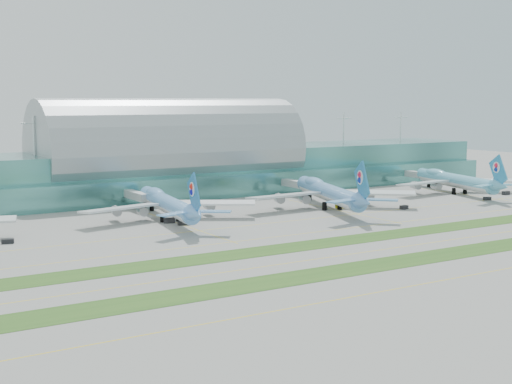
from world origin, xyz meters
TOP-DOWN VIEW (x-y plane):
  - ground at (0.00, 0.00)m, footprint 700.00×700.00m
  - terminal at (0.01, 128.79)m, footprint 340.00×69.10m
  - grass_strip_near at (0.00, -28.00)m, footprint 420.00×12.00m
  - grass_strip_far at (0.00, 2.00)m, footprint 420.00×12.00m
  - taxiline_a at (0.00, -48.00)m, footprint 420.00×0.35m
  - taxiline_b at (0.00, -14.00)m, footprint 420.00×0.35m
  - taxiline_c at (0.00, 18.00)m, footprint 420.00×0.35m
  - taxiline_d at (0.00, 40.00)m, footprint 420.00×0.35m
  - airliner_b at (-30.85, 65.16)m, footprint 63.21×72.46m
  - airliner_c at (34.85, 57.23)m, footprint 65.88×76.50m
  - airliner_d at (112.71, 64.26)m, footprint 62.24×71.91m
  - gse_b at (-88.99, 50.90)m, footprint 3.87×2.71m
  - gse_c at (-30.63, 52.33)m, footprint 4.34×2.84m
  - gse_d at (-33.08, 58.53)m, footprint 4.13×2.68m
  - gse_e at (38.83, 54.80)m, footprint 3.80×2.55m
  - gse_f at (58.38, 39.53)m, footprint 3.62×2.49m
  - gse_g at (106.54, 39.97)m, footprint 3.50×2.48m
  - gse_h at (127.78, 47.57)m, footprint 3.69×1.83m

SIDE VIEW (x-z plane):
  - ground at x=0.00m, z-range 0.00..0.00m
  - taxiline_a at x=0.00m, z-range 0.00..0.01m
  - taxiline_b at x=0.00m, z-range 0.00..0.01m
  - taxiline_c at x=0.00m, z-range 0.00..0.01m
  - taxiline_d at x=0.00m, z-range 0.00..0.01m
  - grass_strip_near at x=0.00m, z-range 0.00..0.08m
  - grass_strip_far at x=0.00m, z-range 0.00..0.08m
  - gse_b at x=-88.99m, z-range 0.00..1.38m
  - gse_g at x=106.54m, z-range 0.00..1.39m
  - gse_c at x=-30.63m, z-range 0.00..1.40m
  - gse_f at x=58.38m, z-range 0.00..1.48m
  - gse_h at x=127.78m, z-range 0.00..1.69m
  - gse_d at x=-33.08m, z-range 0.00..1.80m
  - gse_e at x=38.83m, z-range 0.00..1.80m
  - airliner_b at x=-30.85m, z-range -3.83..16.17m
  - airliner_d at x=112.71m, z-range -3.85..16.25m
  - airliner_c at x=34.85m, z-range -4.15..17.50m
  - terminal at x=0.01m, z-range -3.77..32.23m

